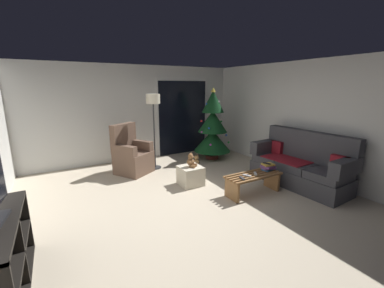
# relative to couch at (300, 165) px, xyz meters

# --- Properties ---
(ground_plane) EXTENTS (7.00, 7.00, 0.00)m
(ground_plane) POSITION_rel_couch_xyz_m (-2.32, 0.36, -0.40)
(ground_plane) COLOR beige
(wall_back) EXTENTS (5.72, 0.12, 2.50)m
(wall_back) POSITION_rel_couch_xyz_m (-2.32, 3.42, 0.85)
(wall_back) COLOR silver
(wall_back) RESTS_ON ground
(wall_right) EXTENTS (0.12, 6.00, 2.50)m
(wall_right) POSITION_rel_couch_xyz_m (0.54, 0.36, 0.85)
(wall_right) COLOR silver
(wall_right) RESTS_ON ground
(patio_door_frame) EXTENTS (1.60, 0.02, 2.20)m
(patio_door_frame) POSITION_rel_couch_xyz_m (-0.94, 3.35, 0.70)
(patio_door_frame) COLOR silver
(patio_door_frame) RESTS_ON ground
(patio_door_glass) EXTENTS (1.50, 0.02, 2.10)m
(patio_door_glass) POSITION_rel_couch_xyz_m (-0.94, 3.33, 0.65)
(patio_door_glass) COLOR black
(patio_door_glass) RESTS_ON ground
(couch) EXTENTS (0.89, 1.98, 1.08)m
(couch) POSITION_rel_couch_xyz_m (0.00, 0.00, 0.00)
(couch) COLOR #3D3D42
(couch) RESTS_ON ground
(coffee_table) EXTENTS (1.10, 0.40, 0.38)m
(coffee_table) POSITION_rel_couch_xyz_m (-1.15, 0.12, -0.14)
(coffee_table) COLOR olive
(coffee_table) RESTS_ON ground
(remote_graphite) EXTENTS (0.08, 0.16, 0.02)m
(remote_graphite) POSITION_rel_couch_xyz_m (-1.48, 0.04, -0.00)
(remote_graphite) COLOR #333338
(remote_graphite) RESTS_ON coffee_table
(remote_white) EXTENTS (0.13, 0.15, 0.02)m
(remote_white) POSITION_rel_couch_xyz_m (-1.11, 0.11, -0.00)
(remote_white) COLOR silver
(remote_white) RESTS_ON coffee_table
(remote_silver) EXTENTS (0.10, 0.16, 0.02)m
(remote_silver) POSITION_rel_couch_xyz_m (-1.32, 0.10, -0.00)
(remote_silver) COLOR #ADADB2
(remote_silver) RESTS_ON coffee_table
(book_stack) EXTENTS (0.29, 0.24, 0.13)m
(book_stack) POSITION_rel_couch_xyz_m (-0.76, 0.15, 0.05)
(book_stack) COLOR #285684
(book_stack) RESTS_ON coffee_table
(cell_phone) EXTENTS (0.11, 0.16, 0.01)m
(cell_phone) POSITION_rel_couch_xyz_m (-0.77, 0.16, 0.12)
(cell_phone) COLOR black
(cell_phone) RESTS_ON book_stack
(christmas_tree) EXTENTS (1.00, 1.00, 1.93)m
(christmas_tree) POSITION_rel_couch_xyz_m (-0.53, 2.40, 0.46)
(christmas_tree) COLOR #4C1E19
(christmas_tree) RESTS_ON ground
(armchair) EXTENTS (0.94, 0.95, 1.13)m
(armchair) POSITION_rel_couch_xyz_m (-2.78, 2.36, 0.00)
(armchair) COLOR brown
(armchair) RESTS_ON ground
(floor_lamp) EXTENTS (0.32, 0.32, 1.78)m
(floor_lamp) POSITION_rel_couch_xyz_m (-2.20, 2.40, 1.11)
(floor_lamp) COLOR #2D2D30
(floor_lamp) RESTS_ON ground
(ottoman) EXTENTS (0.44, 0.44, 0.38)m
(ottoman) POSITION_rel_couch_xyz_m (-1.95, 1.07, -0.21)
(ottoman) COLOR beige
(ottoman) RESTS_ON ground
(teddy_bear_chestnut) EXTENTS (0.21, 0.22, 0.29)m
(teddy_bear_chestnut) POSITION_rel_couch_xyz_m (-1.94, 1.06, 0.10)
(teddy_bear_chestnut) COLOR brown
(teddy_bear_chestnut) RESTS_ON ottoman
(teddy_bear_honey_by_tree) EXTENTS (0.20, 0.21, 0.29)m
(teddy_bear_honey_by_tree) POSITION_rel_couch_xyz_m (-1.24, 2.05, -0.28)
(teddy_bear_honey_by_tree) COLOR tan
(teddy_bear_honey_by_tree) RESTS_ON ground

